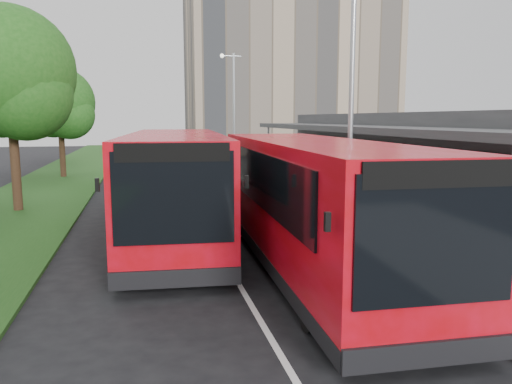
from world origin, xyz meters
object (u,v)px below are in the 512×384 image
tree_mid (9,80)px  car_far (156,148)px  bus_second (176,184)px  bollard (268,169)px  lamp_post_near (349,86)px  bus_main (313,204)px  lamp_post_far (233,104)px  car_near (187,150)px  tree_far (60,107)px  litter_bin (309,185)px

tree_mid → car_far: bearing=79.4°
bus_second → bollard: (6.35, 13.17, -0.98)m
tree_mid → lamp_post_near: 13.18m
bus_main → lamp_post_far: bearing=86.6°
bus_second → car_near: bearing=88.6°
tree_far → lamp_post_far: size_ratio=0.86×
litter_bin → bus_second: bearing=-136.8°
car_near → lamp_post_near: bearing=-102.4°
tree_mid → bus_main: 13.84m
tree_mid → bollard: size_ratio=7.26×
car_near → car_far: bearing=110.6°
tree_far → litter_bin: bearing=-42.3°
lamp_post_near → bollard: lamp_post_near is taller
lamp_post_far → litter_bin: bearing=-83.5°
lamp_post_far → car_near: size_ratio=2.22×
litter_bin → car_near: (-3.20, 28.97, -0.02)m
bus_second → bollard: 14.65m
bollard → car_near: bearing=97.8°
litter_bin → bollard: bollard is taller
lamp_post_near → lamp_post_far: (0.00, 20.00, 0.00)m
bus_main → litter_bin: size_ratio=11.77×
bus_main → bollard: 17.79m
tree_far → tree_mid: bearing=-90.0°
bus_second → litter_bin: (6.56, 6.15, -1.05)m
tree_far → bus_second: 18.74m
bus_main → bus_second: (-3.08, 4.30, 0.04)m
lamp_post_far → car_near: bearing=96.2°
tree_mid → tree_far: 12.02m
car_far → car_near: bearing=-62.3°
bus_second → lamp_post_near: bearing=-12.2°
tree_far → car_far: (6.33, 21.74, -3.90)m
lamp_post_far → car_near: (-1.79, 16.63, -4.10)m
litter_bin → car_far: bearing=100.6°
tree_mid → car_near: tree_mid is taller
tree_mid → lamp_post_far: lamp_post_far is taller
bollard → car_near: size_ratio=0.31×
lamp_post_near → car_near: size_ratio=2.22×
bus_main → litter_bin: (3.48, 10.45, -1.01)m
tree_mid → bollard: bearing=31.7°
car_near → car_far: car_near is taller
lamp_post_near → litter_bin: lamp_post_near is taller
bus_second → litter_bin: size_ratio=12.11×
lamp_post_near → car_near: 36.90m
tree_far → litter_bin: size_ratio=7.11×
lamp_post_near → lamp_post_far: bearing=90.0°
lamp_post_near → litter_bin: bearing=79.6°
bus_second → car_far: size_ratio=3.47×
lamp_post_far → car_near: lamp_post_far is taller
lamp_post_far → car_far: lamp_post_far is taller
tree_far → car_near: 20.27m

